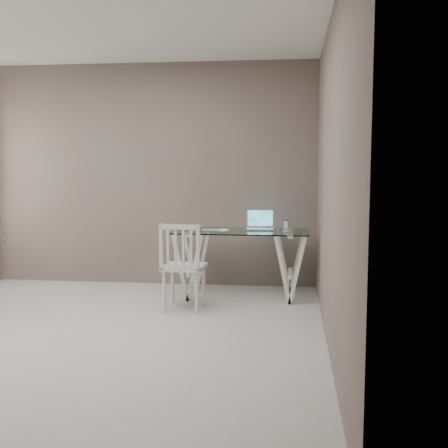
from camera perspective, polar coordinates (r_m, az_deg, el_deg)
The scene contains 7 objects.
room at distance 4.86m, azimuth -14.54°, elevation 8.72°, with size 4.50×4.52×2.71m.
desk at distance 6.28m, azimuth 1.69°, elevation -3.97°, with size 1.50×0.70×0.75m.
chair at distance 5.65m, azimuth -4.25°, elevation -3.95°, with size 0.43×0.43×0.90m.
laptop at distance 6.38m, azimuth 3.66°, elevation -0.05°, with size 0.32×0.26×0.22m.
keyboard at distance 6.25m, azimuth -1.07°, elevation -0.62°, with size 0.27×0.12×0.01m, color silver.
mouse at distance 6.08m, azimuth -0.00°, elevation -0.65°, with size 0.12×0.07×0.04m, color white.
phone_dock at distance 6.23m, azimuth 6.28°, elevation -0.42°, with size 0.06×0.06×0.12m.
Camera 1 is at (1.70, -4.50, 1.47)m, focal length 45.00 mm.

